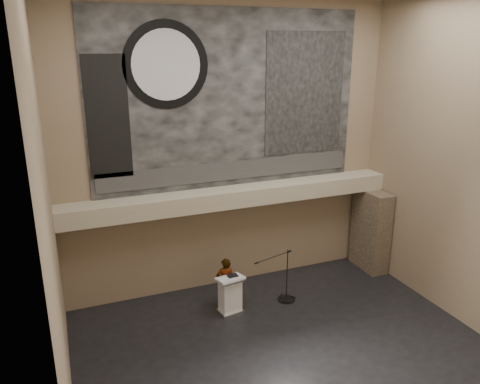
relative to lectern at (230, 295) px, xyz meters
name	(u,v)px	position (x,y,z in m)	size (l,w,h in m)	color
floor	(289,353)	(0.68, -2.24, -0.55)	(10.00, 10.00, 0.00)	black
wall_back	(230,150)	(0.68, 1.76, 3.70)	(10.00, 0.02, 8.50)	#856F54
wall_front	(429,263)	(0.68, -6.24, 3.70)	(10.00, 0.02, 8.50)	#856F54
wall_left	(48,217)	(-4.32, -2.24, 3.70)	(0.02, 8.00, 8.50)	#856F54
wall_right	(468,166)	(5.68, -2.24, 3.70)	(0.02, 8.00, 8.50)	#856F54
soffit	(235,196)	(0.68, 1.36, 2.40)	(10.00, 0.80, 0.50)	tan
sprinkler_left	(183,213)	(-0.92, 1.31, 2.12)	(0.04, 0.04, 0.06)	#B2893D
sprinkler_right	(293,198)	(2.58, 1.31, 2.12)	(0.04, 0.04, 0.06)	#B2893D
banner	(230,100)	(0.68, 1.73, 5.15)	(8.00, 0.05, 5.00)	black
banner_text_strip	(231,171)	(0.68, 1.69, 3.10)	(7.76, 0.02, 0.55)	#2F2F2F
banner_clock_rim	(166,65)	(-1.12, 1.69, 6.15)	(2.30, 2.30, 0.02)	black
banner_clock_face	(166,65)	(-1.12, 1.67, 6.15)	(1.84, 1.84, 0.02)	silver
banner_building_print	(305,94)	(3.08, 1.69, 5.25)	(2.60, 0.02, 3.60)	black
banner_brick_print	(108,118)	(-2.72, 1.69, 4.85)	(1.10, 0.02, 3.20)	black
stone_pier	(371,230)	(5.33, 0.91, 0.80)	(0.60, 1.40, 2.70)	#45372A
lectern	(230,295)	(0.00, 0.00, 0.00)	(0.79, 0.62, 1.14)	silver
binder	(233,276)	(0.08, 0.02, 0.56)	(0.28, 0.22, 0.04)	black
papers	(225,279)	(-0.18, -0.06, 0.55)	(0.19, 0.27, 0.01)	silver
speaker_person	(225,282)	(0.02, 0.43, 0.18)	(0.53, 0.35, 1.46)	silver
mic_stand	(285,293)	(1.74, 0.00, -0.31)	(1.43, 0.60, 1.62)	black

